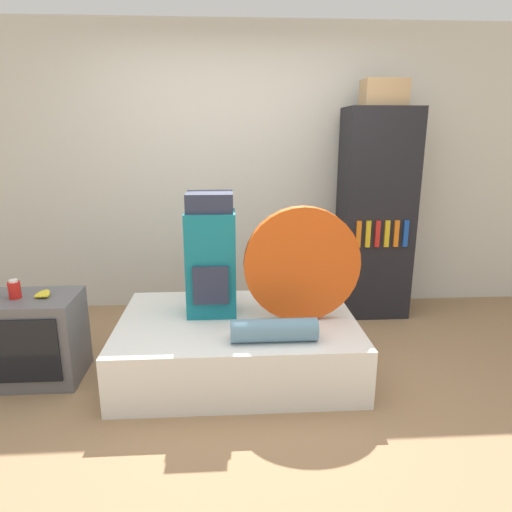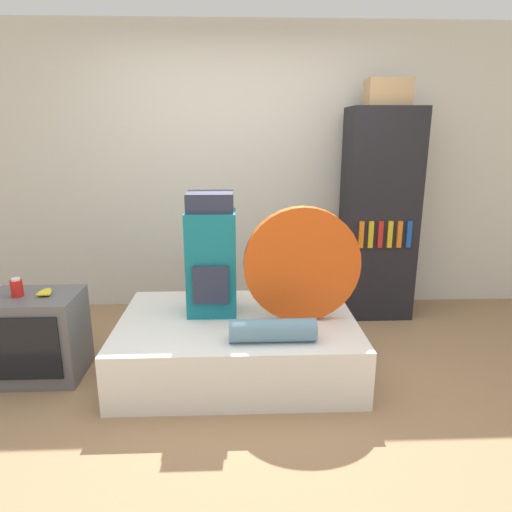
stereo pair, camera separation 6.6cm
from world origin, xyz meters
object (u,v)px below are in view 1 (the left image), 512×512
Objects in this scene: cardboard_box at (384,93)px; tent_bag at (302,264)px; television at (35,338)px; bookshelf at (375,215)px; backpack at (211,256)px; canister at (14,289)px; sleeping_roll at (274,330)px.

tent_bag is at bearing -128.48° from cardboard_box.
television is 2.92m from bookshelf.
backpack is 1.31m from canister.
cardboard_box reaches higher than backpack.
bookshelf is at bearing 21.78° from television.
backpack is 6.83× the size of canister.
cardboard_box is (1.06, 1.39, 1.51)m from sleeping_roll.
cardboard_box is at bearing 31.36° from backpack.
canister is (-0.08, -0.01, 0.36)m from television.
tent_bag is 2.18× the size of cardboard_box.
canister is at bearing -179.41° from tent_bag.
backpack is 0.47× the size of bookshelf.
television is 0.37m from canister.
cardboard_box is at bearing 51.52° from tent_bag.
canister is (-1.28, -0.18, -0.16)m from backpack.
tent_bag is 1.46× the size of sleeping_roll.
television is 4.73× the size of canister.
cardboard_box reaches higher than sleeping_roll.
bookshelf reaches higher than sleeping_roll.
television is 0.32× the size of bookshelf.
backpack is 0.64m from tent_bag.
tent_bag is at bearing 0.59° from canister.
sleeping_roll is 4.27× the size of canister.
cardboard_box is (1.45, 0.89, 1.16)m from backpack.
cardboard_box reaches higher than bookshelf.
tent_bag is 1.88m from television.
backpack is 2.38× the size of cardboard_box.
backpack reaches higher than sleeping_roll.
canister is at bearing -158.67° from bookshelf.
sleeping_roll is 1.72m from canister.
cardboard_box reaches higher than canister.
backpack is 1.70m from bookshelf.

